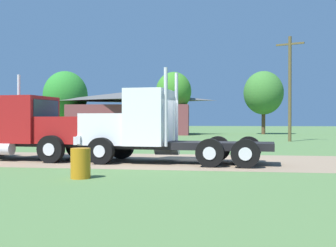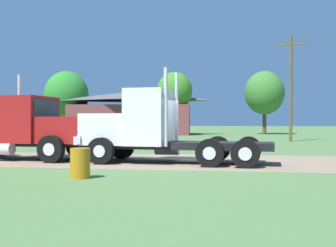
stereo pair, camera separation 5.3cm
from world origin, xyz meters
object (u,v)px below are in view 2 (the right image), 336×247
at_px(truck_foreground_white, 148,129).
at_px(utility_pole_near, 291,86).
at_px(steel_barrel, 80,163).
at_px(shed_building, 132,114).
at_px(truck_near_left, 31,129).

relative_size(truck_foreground_white, utility_pole_near, 0.93).
bearing_deg(steel_barrel, utility_pole_near, 68.73).
distance_m(truck_foreground_white, shed_building, 33.00).
distance_m(truck_foreground_white, steel_barrel, 5.04).
distance_m(steel_barrel, shed_building, 37.54).
relative_size(shed_building, utility_pole_near, 1.82).
height_order(truck_foreground_white, truck_near_left, truck_near_left).
height_order(truck_foreground_white, steel_barrel, truck_foreground_white).
height_order(truck_foreground_white, utility_pole_near, utility_pole_near).
bearing_deg(truck_near_left, utility_pole_near, 53.07).
xyz_separation_m(truck_foreground_white, shed_building, (-8.53, 31.86, 1.11)).
height_order(truck_foreground_white, shed_building, shed_building).
bearing_deg(shed_building, truck_near_left, -83.95).
bearing_deg(utility_pole_near, truck_near_left, -126.93).
relative_size(truck_foreground_white, steel_barrel, 8.78).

